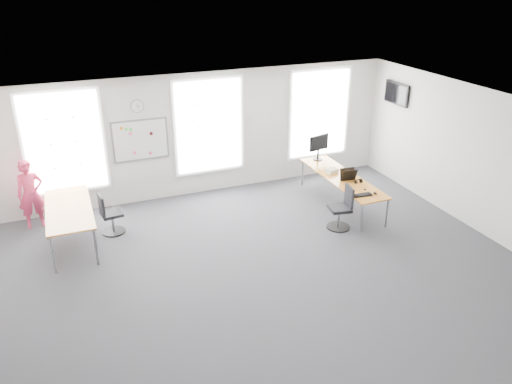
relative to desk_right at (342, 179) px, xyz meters
name	(u,v)px	position (x,y,z in m)	size (l,w,h in m)	color
floor	(260,274)	(-2.94, -2.06, -0.65)	(10.00, 10.00, 0.00)	#2A2A2F
ceiling	(260,117)	(-2.94, -2.06, 2.35)	(10.00, 10.00, 0.00)	white
wall_back	(197,135)	(-2.94, 1.94, 0.85)	(10.00, 10.00, 0.00)	silver
wall_front	(404,352)	(-2.94, -6.06, 0.85)	(10.00, 10.00, 0.00)	silver
wall_right	(483,163)	(2.06, -2.06, 0.85)	(10.00, 10.00, 0.00)	silver
window_left	(64,143)	(-5.94, 1.91, 1.05)	(1.60, 0.06, 2.20)	white
window_mid	(209,126)	(-2.64, 1.91, 1.05)	(1.60, 0.06, 2.20)	white
window_right	(319,114)	(0.36, 1.91, 1.05)	(1.60, 0.06, 2.20)	white
desk_right	(342,179)	(0.00, 0.00, 0.00)	(0.77, 2.88, 0.70)	orange
desk_left	(69,211)	(-6.05, 0.44, 0.08)	(0.88, 2.20, 0.80)	orange
chair_right	(342,210)	(-0.60, -1.03, -0.23)	(0.51, 0.51, 0.96)	black
chair_left	(109,216)	(-5.29, 0.59, -0.25)	(0.49, 0.49, 0.91)	black
person	(31,194)	(-6.76, 1.53, 0.11)	(0.56, 0.37, 1.53)	#C83054
whiteboard	(141,140)	(-4.29, 1.91, 0.90)	(1.20, 0.03, 0.90)	silver
wall_clock	(137,106)	(-4.29, 1.91, 1.70)	(0.30, 0.30, 0.04)	gray
tv	(397,93)	(2.01, 0.94, 1.65)	(0.06, 0.90, 0.55)	black
keyboard	(362,195)	(-0.14, -1.07, 0.06)	(0.43, 0.15, 0.02)	black
mouse	(375,193)	(0.16, -1.11, 0.07)	(0.07, 0.11, 0.04)	black
lens_cap	(365,190)	(0.09, -0.83, 0.05)	(0.06, 0.06, 0.01)	black
headphones	(358,181)	(0.15, -0.46, 0.09)	(0.17, 0.09, 0.10)	black
laptop_sleeve	(348,175)	(0.01, -0.23, 0.19)	(0.37, 0.23, 0.29)	black
paper_stack	(332,171)	(-0.10, 0.33, 0.09)	(0.28, 0.21, 0.10)	beige
monitor	(319,145)	(0.02, 1.22, 0.44)	(0.59, 0.24, 0.66)	black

